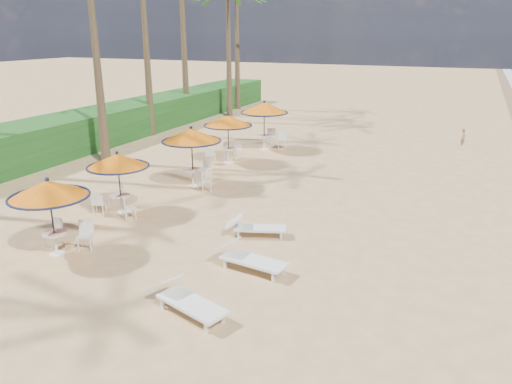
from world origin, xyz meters
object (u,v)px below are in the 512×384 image
station_4 (266,114)px  lounger_mid (247,257)px  station_1 (117,168)px  lounger_far (254,226)px  station_2 (193,141)px  station_3 (227,126)px  lounger_near (185,299)px  station_0 (51,196)px

station_4 → lounger_mid: station_4 is taller
station_1 → lounger_far: 5.11m
station_2 → station_4: size_ratio=0.95×
lounger_far → station_1: bearing=160.4°
station_3 → lounger_far: (4.64, -7.57, -1.40)m
lounger_far → station_3: bearing=102.2°
station_1 → lounger_near: bearing=-40.6°
station_1 → lounger_far: (4.95, -0.03, -1.27)m
station_2 → lounger_far: size_ratio=1.27×
lounger_near → lounger_far: 4.53m
station_1 → lounger_near: size_ratio=1.02×
station_0 → station_1: size_ratio=1.04×
lounger_near → lounger_far: size_ratio=1.11×
lounger_near → lounger_far: (-0.35, 4.52, -0.03)m
station_2 → station_4: 7.13m
station_1 → lounger_far: bearing=-0.3°
lounger_near → station_1: bearing=157.7°
lounger_near → lounger_mid: bearing=99.7°
station_1 → station_4: size_ratio=0.85×
station_3 → station_4: bearing=80.0°
station_4 → lounger_near: 16.02m
station_4 → lounger_far: bearing=-69.4°
station_0 → lounger_far: (4.49, 3.31, -1.40)m
lounger_mid → station_3: bearing=127.1°
station_4 → lounger_mid: (4.78, -12.89, -1.51)m
lounger_far → lounger_mid: bearing=-90.4°
station_3 → lounger_mid: bearing=-61.0°
lounger_near → lounger_mid: 2.45m
station_2 → lounger_mid: size_ratio=1.14×
lounger_near → lounger_far: bearing=112.7°
station_3 → lounger_near: (4.99, -12.09, -1.36)m
station_1 → station_3: size_ratio=0.93×
station_2 → lounger_near: station_2 is taller
station_1 → lounger_near: station_1 is taller
station_0 → lounger_near: 5.17m
lounger_mid → station_2: bearing=138.5°
station_2 → lounger_mid: bearing=-49.6°
lounger_mid → station_0: bearing=-158.7°
station_3 → lounger_mid: 11.13m
station_2 → lounger_mid: 7.71m
station_4 → station_0: bearing=-91.7°
station_4 → station_3: bearing=-100.0°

